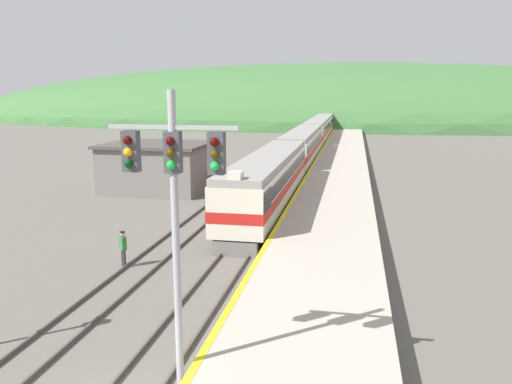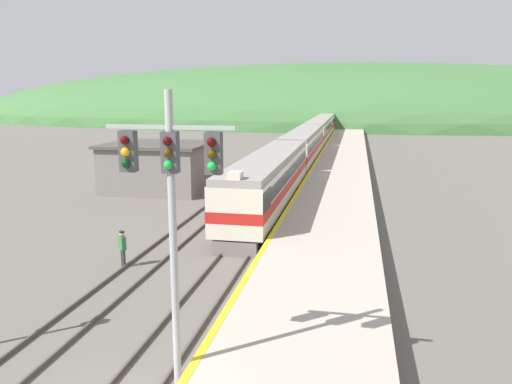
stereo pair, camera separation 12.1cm
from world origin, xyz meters
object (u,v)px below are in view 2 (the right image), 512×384
(express_train_lead_car, at_px, (269,180))
(carriage_third, at_px, (319,131))
(track_worker, at_px, (123,247))
(carriage_fourth, at_px, (327,122))
(carriage_second, at_px, (303,146))
(signal_mast_main, at_px, (171,193))

(express_train_lead_car, height_order, carriage_third, express_train_lead_car)
(carriage_third, distance_m, track_worker, 57.81)
(express_train_lead_car, height_order, track_worker, express_train_lead_car)
(track_worker, bearing_deg, carriage_fourth, 86.60)
(express_train_lead_car, bearing_deg, carriage_second, 90.00)
(carriage_third, xyz_separation_m, carriage_fourth, (0.00, 22.71, 0.00))
(carriage_second, bearing_deg, carriage_fourth, 90.00)
(carriage_second, height_order, carriage_fourth, same)
(carriage_second, distance_m, carriage_third, 22.71)
(carriage_third, height_order, carriage_fourth, same)
(express_train_lead_car, bearing_deg, carriage_fourth, 90.00)
(express_train_lead_car, height_order, carriage_fourth, express_train_lead_car)
(express_train_lead_car, distance_m, carriage_second, 22.41)
(express_train_lead_car, bearing_deg, signal_mast_main, -86.58)
(express_train_lead_car, height_order, signal_mast_main, signal_mast_main)
(signal_mast_main, height_order, track_worker, signal_mast_main)
(carriage_second, bearing_deg, express_train_lead_car, -90.00)
(signal_mast_main, distance_m, track_worker, 11.94)
(carriage_second, height_order, track_worker, carriage_second)
(carriage_fourth, height_order, signal_mast_main, signal_mast_main)
(express_train_lead_car, xyz_separation_m, track_worker, (-4.77, -12.48, -1.14))
(signal_mast_main, bearing_deg, carriage_third, 91.11)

